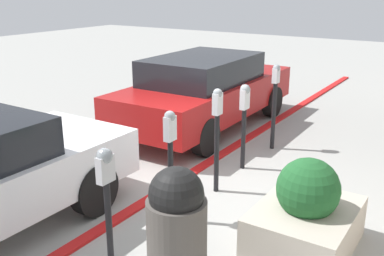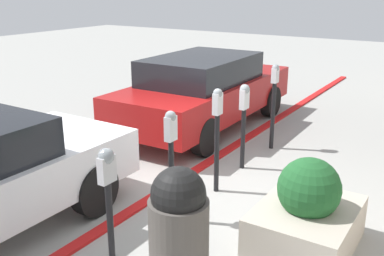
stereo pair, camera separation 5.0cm
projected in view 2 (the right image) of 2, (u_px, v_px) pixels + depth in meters
name	position (u px, v px, depth m)	size (l,w,h in m)	color
ground_plane	(183.00, 183.00, 6.81)	(40.00, 40.00, 0.00)	#999993
curb_strip	(179.00, 181.00, 6.85)	(19.00, 0.16, 0.04)	red
parking_meter_nearest	(108.00, 183.00, 4.58)	(0.20, 0.17, 1.32)	black
parking_meter_second	(171.00, 149.00, 5.45)	(0.16, 0.14, 1.45)	black
parking_meter_middle	(217.00, 127.00, 6.26)	(0.15, 0.13, 1.53)	black
parking_meter_fourth	(244.00, 111.00, 7.08)	(0.19, 0.16, 1.40)	black
parking_meter_farthest	(274.00, 97.00, 7.98)	(0.15, 0.13, 1.55)	black
planter_box	(307.00, 214.00, 5.05)	(1.34, 1.04, 1.08)	#B2A899
parked_car_middle	(205.00, 90.00, 9.25)	(4.74, 1.91, 1.51)	maroon
trash_bin	(179.00, 229.00, 4.31)	(0.59, 0.59, 1.27)	#514C47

